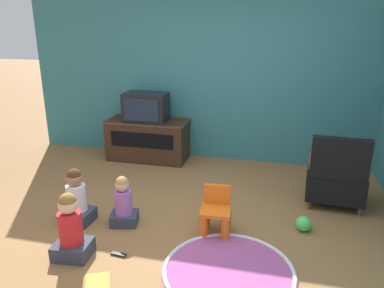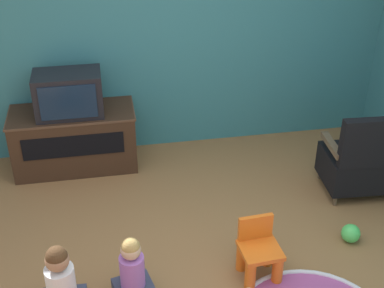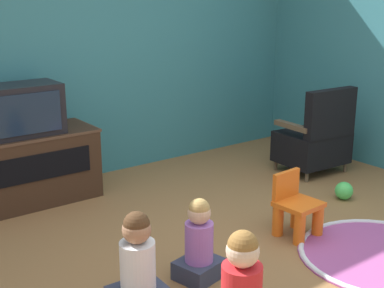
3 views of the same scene
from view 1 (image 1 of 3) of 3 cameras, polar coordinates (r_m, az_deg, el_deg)
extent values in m
plane|color=olive|center=(4.01, -2.32, -13.17)|extent=(30.00, 30.00, 0.00)
cube|color=teal|center=(5.79, 1.16, 11.12)|extent=(5.44, 0.12, 2.73)
cube|color=#382316|center=(5.89, -6.70, 0.67)|extent=(1.22, 0.54, 0.63)
cube|color=#503626|center=(5.81, -6.82, 3.51)|extent=(1.25, 0.56, 0.02)
cube|color=black|center=(5.62, -7.69, 0.56)|extent=(0.98, 0.01, 0.23)
cube|color=black|center=(5.72, -7.03, 5.61)|extent=(0.65, 0.39, 0.43)
cube|color=#142338|center=(5.54, -7.76, 5.15)|extent=(0.53, 0.02, 0.34)
cylinder|color=brown|center=(5.07, 23.65, -7.07)|extent=(0.04, 0.04, 0.10)
cylinder|color=brown|center=(5.03, 17.41, -6.55)|extent=(0.04, 0.04, 0.10)
cylinder|color=brown|center=(4.67, 24.16, -9.39)|extent=(0.04, 0.04, 0.10)
cylinder|color=brown|center=(4.62, 17.35, -8.85)|extent=(0.04, 0.04, 0.10)
cube|color=black|center=(4.75, 20.93, -5.67)|extent=(0.68, 0.57, 0.32)
cube|color=black|center=(4.40, 21.66, -2.11)|extent=(0.62, 0.14, 0.47)
cube|color=brown|center=(4.69, 24.79, -3.06)|extent=(0.10, 0.46, 0.05)
cube|color=brown|center=(4.64, 17.76, -2.43)|extent=(0.10, 0.46, 0.05)
cylinder|color=orange|center=(3.85, 1.74, -12.25)|extent=(0.09, 0.09, 0.27)
cylinder|color=orange|center=(3.83, 5.10, -12.49)|extent=(0.09, 0.09, 0.27)
cylinder|color=orange|center=(4.03, 2.16, -10.77)|extent=(0.09, 0.09, 0.27)
cylinder|color=orange|center=(4.01, 5.35, -10.99)|extent=(0.09, 0.09, 0.27)
cube|color=orange|center=(3.87, 3.62, -10.10)|extent=(0.33, 0.31, 0.04)
cube|color=orange|center=(3.93, 3.87, -7.62)|extent=(0.28, 0.05, 0.21)
cylinder|color=#A54C8C|center=(3.48, 5.62, -18.67)|extent=(1.18, 1.18, 0.01)
torus|color=silver|center=(3.48, 5.62, -18.60)|extent=(1.17, 1.17, 0.04)
cube|color=#33384C|center=(4.33, -16.92, -10.41)|extent=(0.33, 0.29, 0.14)
cylinder|color=silver|center=(4.24, -17.19, -7.83)|extent=(0.21, 0.21, 0.30)
sphere|color=#9E7051|center=(4.14, -17.48, -5.01)|extent=(0.17, 0.17, 0.17)
sphere|color=#472D19|center=(4.13, -17.52, -4.63)|extent=(0.15, 0.15, 0.15)
cube|color=#33384C|center=(4.18, -10.27, -11.08)|extent=(0.33, 0.30, 0.12)
cylinder|color=#A566BF|center=(4.09, -10.43, -8.72)|extent=(0.18, 0.18, 0.26)
sphere|color=#D8AD8C|center=(4.00, -10.60, -6.14)|extent=(0.15, 0.15, 0.15)
sphere|color=tan|center=(3.99, -10.62, -5.80)|extent=(0.14, 0.14, 0.14)
cube|color=#33384C|center=(3.78, -17.67, -15.01)|extent=(0.35, 0.31, 0.14)
cylinder|color=red|center=(3.67, -18.01, -12.06)|extent=(0.22, 0.22, 0.31)
sphere|color=beige|center=(3.55, -18.39, -8.76)|extent=(0.17, 0.17, 0.17)
sphere|color=olive|center=(3.54, -18.44, -8.32)|extent=(0.16, 0.16, 0.16)
sphere|color=#4CCC59|center=(4.15, 16.61, -11.55)|extent=(0.16, 0.16, 0.16)
cube|color=gold|center=(3.43, -14.16, -19.78)|extent=(0.27, 0.28, 0.02)
cube|color=black|center=(3.72, -11.12, -16.17)|extent=(0.15, 0.06, 0.02)
camera|label=2|loc=(1.92, -74.87, 35.46)|focal=50.00mm
camera|label=3|loc=(3.57, -62.66, 3.69)|focal=50.00mm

